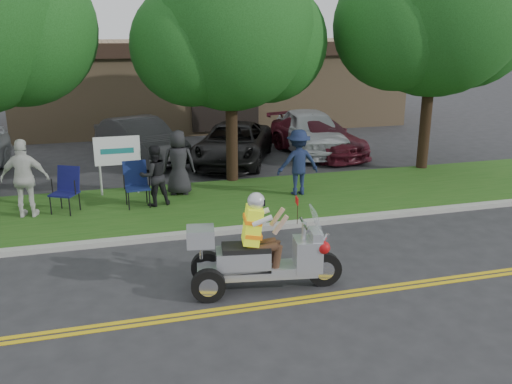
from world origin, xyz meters
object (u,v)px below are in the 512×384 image
object	(u,v)px
trike_scooter	(258,256)
parked_car_mid	(233,144)
spectator_adult_mid	(154,176)
parked_car_far_right	(311,131)
lawn_chair_b	(136,181)
lawn_chair_a	(66,186)
parked_car_left	(140,140)
parked_car_right	(317,136)
spectator_adult_right	(25,178)

from	to	relation	value
trike_scooter	parked_car_mid	world-z (taller)	trike_scooter
trike_scooter	spectator_adult_mid	distance (m)	5.36
trike_scooter	parked_car_mid	xyz separation A→B (m)	(1.80, 9.61, 0.04)
parked_car_far_right	trike_scooter	bearing A→B (deg)	-111.30
trike_scooter	lawn_chair_b	size ratio (longest dim) A/B	2.43
lawn_chair_a	parked_car_left	xyz separation A→B (m)	(2.23, 5.52, 0.01)
parked_car_right	spectator_adult_mid	bearing A→B (deg)	-157.73
spectator_adult_mid	parked_car_mid	distance (m)	5.45
spectator_adult_mid	parked_car_right	distance (m)	8.15
parked_car_mid	spectator_adult_mid	bearing A→B (deg)	-102.11
lawn_chair_a	parked_car_right	distance (m)	9.94
trike_scooter	spectator_adult_mid	xyz separation A→B (m)	(-1.37, 5.17, 0.26)
lawn_chair_a	parked_car_mid	xyz separation A→B (m)	(5.38, 4.31, -0.06)
spectator_adult_right	parked_car_right	size ratio (longest dim) A/B	0.41
spectator_adult_mid	parked_car_far_right	xyz separation A→B (m)	(6.38, 5.23, -0.08)
trike_scooter	parked_car_right	size ratio (longest dim) A/B	0.60
parked_car_right	lawn_chair_b	bearing A→B (deg)	-160.39
spectator_adult_right	parked_car_right	xyz separation A→B (m)	(9.66, 4.95, -0.39)
parked_car_left	parked_car_mid	xyz separation A→B (m)	(3.14, -1.21, -0.07)
lawn_chair_b	parked_car_right	bearing A→B (deg)	29.39
spectator_adult_right	parked_car_far_right	bearing A→B (deg)	-141.38
lawn_chair_b	spectator_adult_mid	xyz separation A→B (m)	(0.47, -0.14, 0.15)
spectator_adult_mid	parked_car_mid	size ratio (longest dim) A/B	0.32
lawn_chair_a	parked_car_far_right	distance (m)	10.00
lawn_chair_a	parked_car_left	world-z (taller)	parked_car_left
parked_car_far_right	lawn_chair_b	bearing A→B (deg)	-138.95
trike_scooter	parked_car_far_right	distance (m)	11.55
lawn_chair_a	parked_car_mid	distance (m)	6.89
parked_car_mid	parked_car_far_right	bearing A→B (deg)	37.37
lawn_chair_a	spectator_adult_mid	bearing A→B (deg)	24.39
trike_scooter	parked_car_right	distance (m)	11.30
parked_car_right	parked_car_far_right	size ratio (longest dim) A/B	0.98
trike_scooter	parked_car_right	xyz separation A→B (m)	(5.16, 10.05, 0.04)
spectator_adult_mid	parked_car_far_right	bearing A→B (deg)	-153.03
parked_car_left	parked_car_far_right	world-z (taller)	parked_car_far_right
lawn_chair_b	parked_car_mid	size ratio (longest dim) A/B	0.24
trike_scooter	spectator_adult_right	size ratio (longest dim) A/B	1.45
lawn_chair_b	spectator_adult_right	distance (m)	2.69
lawn_chair_b	parked_car_far_right	distance (m)	8.54
lawn_chair_a	spectator_adult_mid	size ratio (longest dim) A/B	0.71
trike_scooter	spectator_adult_right	world-z (taller)	spectator_adult_right
lawn_chair_b	parked_car_left	bearing A→B (deg)	80.15
trike_scooter	parked_car_far_right	xyz separation A→B (m)	(5.02, 10.40, 0.18)
lawn_chair_b	parked_car_far_right	size ratio (longest dim) A/B	0.24
spectator_adult_right	parked_car_mid	distance (m)	7.75
trike_scooter	parked_car_left	xyz separation A→B (m)	(-1.34, 10.81, 0.11)
spectator_adult_right	parked_car_mid	xyz separation A→B (m)	(6.30, 4.50, -0.39)
parked_car_left	parked_car_right	size ratio (longest dim) A/B	0.97
lawn_chair_b	spectator_adult_mid	size ratio (longest dim) A/B	0.73
spectator_adult_right	parked_car_left	world-z (taller)	spectator_adult_right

